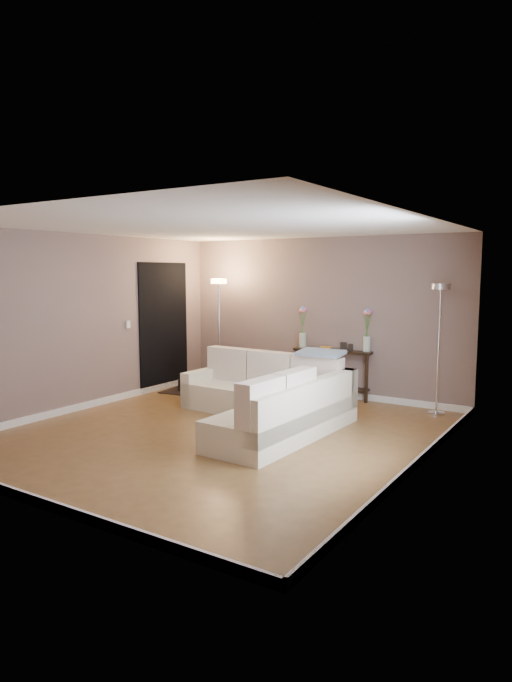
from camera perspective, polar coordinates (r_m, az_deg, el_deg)
The scene contains 23 objects.
floor at distance 7.38m, azimuth -3.40°, elevation -9.19°, with size 5.00×5.50×0.01m, color brown.
ceiling at distance 7.11m, azimuth -3.55°, elevation 11.45°, with size 5.00×5.50×0.01m, color white.
wall_back at distance 9.49m, azimuth 6.41°, elevation 2.41°, with size 5.00×0.02×2.60m, color #7A645D.
wall_front at distance 5.18m, azimuth -21.80°, elevation -1.85°, with size 5.00×0.02×2.60m, color #7A645D.
wall_left at distance 8.84m, azimuth -16.74°, elevation 1.83°, with size 0.02×5.50×2.60m, color #7A645D.
wall_right at distance 6.01m, azimuth 16.25°, elevation -0.47°, with size 0.02×5.50×2.60m, color #7A645D.
baseboard_back at distance 9.64m, azimuth 6.24°, elevation -5.02°, with size 5.00×0.03×0.10m, color white.
baseboard_front at distance 5.52m, azimuth -20.97°, elevation -14.76°, with size 5.00×0.03×0.10m, color white.
baseboard_left at distance 9.01m, azimuth -16.36°, elevation -6.12°, with size 0.03×5.50×0.10m, color white.
baseboard_right at distance 6.29m, azimuth 15.63°, elevation -11.81°, with size 0.03×5.50×0.10m, color white.
doorway at distance 10.02m, azimuth -9.20°, elevation 1.46°, with size 0.02×1.20×2.20m, color black.
switch_plate at distance 9.40m, azimuth -12.67°, elevation 1.63°, with size 0.02×0.08×0.12m, color white.
sectional_sofa at distance 7.74m, azimuth 1.40°, elevation -5.88°, with size 2.53×2.50×0.88m.
throw_blanket at distance 7.92m, azimuth 6.50°, elevation -1.18°, with size 0.63×0.36×0.05m, color gray.
console_table at distance 9.39m, azimuth 7.29°, elevation -2.89°, with size 1.32×0.46×0.79m.
leaning_mirror at distance 9.42m, azimuth 8.17°, elevation 1.53°, with size 0.91×0.12×0.71m.
table_decor at distance 9.27m, azimuth 7.70°, elevation -0.63°, with size 0.55×0.13×0.13m.
flower_vase_left at distance 9.47m, azimuth 4.71°, elevation 1.13°, with size 0.15×0.13×0.68m.
flower_vase_right at distance 9.11m, azimuth 11.05°, elevation 0.78°, with size 0.15×0.13×0.68m.
floor_lamp_lit at distance 9.92m, azimuth -3.72°, elevation 2.98°, with size 0.30×0.30×1.92m.
floor_lamp_unlit at distance 8.46m, azimuth 17.90°, elevation 1.76°, with size 0.33×0.33×1.88m.
charcoal_rug at distance 9.85m, azimuth -5.24°, elevation -5.00°, with size 1.25×0.94×0.02m, color black.
black_bag at distance 9.86m, azimuth -6.55°, elevation -4.51°, with size 0.36×0.25×0.23m, color black.
Camera 1 is at (4.18, -5.72, 2.05)m, focal length 30.00 mm.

